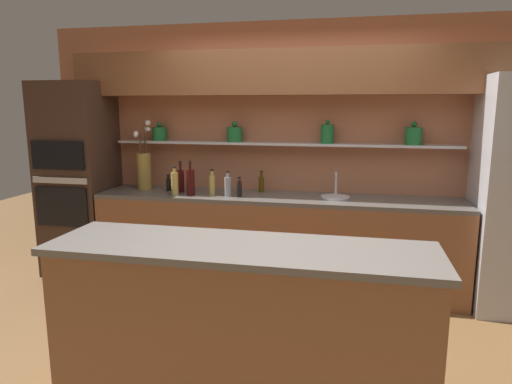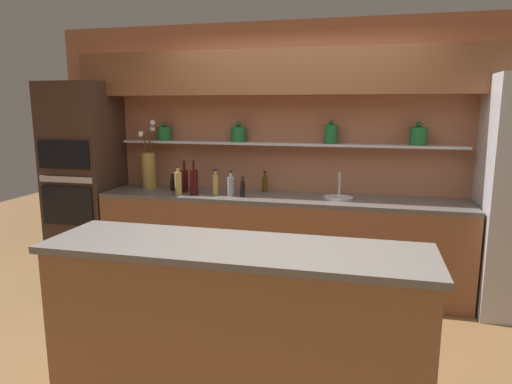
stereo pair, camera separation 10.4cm
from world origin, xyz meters
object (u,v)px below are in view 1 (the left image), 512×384
bottle_spirit_3 (228,186)px  bottle_sauce_4 (239,187)px  bottle_sauce_0 (192,185)px  bottle_wine_1 (181,181)px  bottle_sauce_5 (169,184)px  bottle_spirit_9 (212,184)px  oven_tower (79,179)px  flower_vase (144,168)px  bottle_spirit_2 (175,183)px  bottle_sauce_7 (239,190)px  bottle_oil_8 (261,184)px  sink_fixture (335,196)px  bottle_wine_6 (190,182)px

bottle_spirit_3 → bottle_sauce_4: bearing=66.6°
bottle_sauce_0 → bottle_wine_1: size_ratio=0.51×
bottle_sauce_0 → bottle_spirit_3: bottle_spirit_3 is taller
bottle_wine_1 → bottle_sauce_5: bottle_wine_1 is taller
bottle_sauce_5 → bottle_spirit_9: bottle_spirit_9 is taller
oven_tower → bottle_spirit_3: oven_tower is taller
flower_vase → bottle_spirit_2: flower_vase is taller
bottle_wine_1 → bottle_sauce_7: (0.64, -0.12, -0.05)m
bottle_sauce_0 → bottle_oil_8: 0.71m
bottle_sauce_7 → bottle_oil_8: bearing=62.4°
oven_tower → bottle_spirit_9: (1.51, -0.08, 0.01)m
bottle_sauce_7 → bottle_spirit_9: bottle_spirit_9 is taller
bottle_wine_1 → bottle_sauce_5: (-0.15, 0.04, -0.05)m
bottle_oil_8 → bottle_spirit_2: bearing=-157.5°
bottle_wine_1 → bottle_sauce_4: (0.59, 0.07, -0.05)m
bottle_sauce_4 → bottle_wine_1: bearing=-173.5°
bottle_spirit_2 → bottle_spirit_9: bearing=13.2°
bottle_sauce_0 → bottle_oil_8: bottle_oil_8 is taller
bottle_sauce_4 → bottle_sauce_5: bearing=-177.8°
oven_tower → bottle_spirit_9: bearing=-2.9°
bottle_wine_1 → bottle_spirit_3: size_ratio=1.29×
sink_fixture → oven_tower: bearing=-179.7°
sink_fixture → bottle_sauce_5: bearing=179.3°
flower_vase → bottle_sauce_4: 1.04m
bottle_wine_6 → bottle_sauce_4: bearing=23.4°
bottle_wine_6 → bottle_sauce_7: size_ratio=2.01×
flower_vase → bottle_spirit_3: size_ratio=2.93×
bottle_spirit_3 → bottle_spirit_9: bearing=171.1°
oven_tower → bottle_sauce_0: bearing=1.8°
bottle_oil_8 → bottle_spirit_9: size_ratio=0.86×
flower_vase → bottle_spirit_3: bearing=-10.7°
bottle_sauce_5 → bottle_sauce_7: size_ratio=1.01×
flower_vase → bottle_oil_8: 1.24m
bottle_spirit_3 → bottle_wine_6: 0.37m
bottle_wine_6 → bottle_oil_8: size_ratio=1.58×
bottle_spirit_3 → bottle_wine_1: bearing=169.5°
bottle_spirit_3 → bottle_spirit_9: (-0.17, 0.03, 0.01)m
flower_vase → bottle_sauce_7: size_ratio=4.21×
oven_tower → bottle_sauce_0: (1.26, 0.04, -0.03)m
bottle_spirit_2 → bottle_oil_8: (0.80, 0.33, -0.03)m
flower_vase → bottle_sauce_4: size_ratio=4.34×
oven_tower → sink_fixture: (2.70, 0.01, -0.07)m
bottle_sauce_5 → bottle_oil_8: 0.95m
sink_fixture → bottle_sauce_0: bearing=179.0°
oven_tower → sink_fixture: size_ratio=7.37×
oven_tower → sink_fixture: oven_tower is taller
bottle_spirit_9 → bottle_wine_1: bearing=168.7°
sink_fixture → bottle_sauce_5: size_ratio=1.60×
flower_vase → bottle_oil_8: size_ratio=3.31×
bottle_spirit_2 → bottle_sauce_7: bottle_spirit_2 is taller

